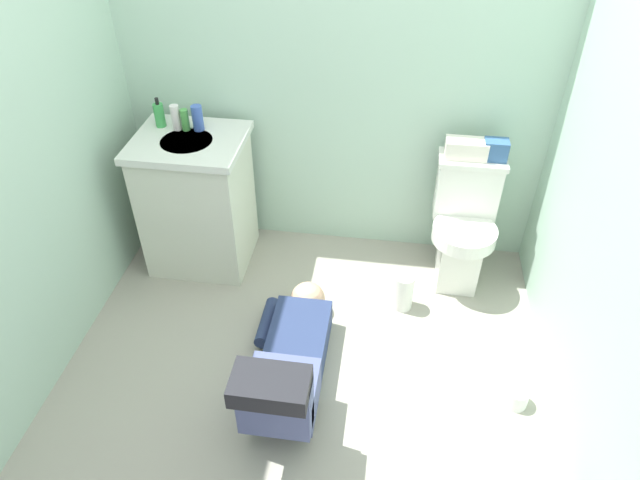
% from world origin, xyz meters
% --- Properties ---
extents(ground_plane, '(2.88, 3.08, 0.04)m').
position_xyz_m(ground_plane, '(0.00, 0.00, -0.02)').
color(ground_plane, '#9C9889').
extents(wall_back, '(2.54, 0.08, 2.40)m').
position_xyz_m(wall_back, '(0.00, 1.08, 1.20)').
color(wall_back, '#ADCEB8').
rests_on(wall_back, ground_plane).
extents(wall_left, '(0.08, 2.08, 2.40)m').
position_xyz_m(wall_left, '(-1.23, 0.00, 1.20)').
color(wall_left, '#ADCEB8').
rests_on(wall_left, ground_plane).
extents(wall_right, '(0.08, 2.08, 2.40)m').
position_xyz_m(wall_right, '(1.23, 0.00, 1.20)').
color(wall_right, '#ADCEB8').
rests_on(wall_right, ground_plane).
extents(toilet, '(0.36, 0.46, 0.75)m').
position_xyz_m(toilet, '(0.78, 0.78, 0.37)').
color(toilet, white).
rests_on(toilet, ground_plane).
extents(vanity_cabinet, '(0.60, 0.52, 0.82)m').
position_xyz_m(vanity_cabinet, '(-0.75, 0.72, 0.42)').
color(vanity_cabinet, beige).
rests_on(vanity_cabinet, ground_plane).
extents(faucet, '(0.02, 0.02, 0.10)m').
position_xyz_m(faucet, '(-0.75, 0.86, 0.87)').
color(faucet, silver).
rests_on(faucet, vanity_cabinet).
extents(person_plumber, '(0.39, 1.06, 0.52)m').
position_xyz_m(person_plumber, '(-0.05, -0.17, 0.18)').
color(person_plumber, navy).
rests_on(person_plumber, ground_plane).
extents(tissue_box, '(0.22, 0.11, 0.10)m').
position_xyz_m(tissue_box, '(0.73, 0.87, 0.80)').
color(tissue_box, silver).
rests_on(tissue_box, toilet).
extents(toiletry_bag, '(0.12, 0.09, 0.11)m').
position_xyz_m(toiletry_bag, '(0.88, 0.87, 0.81)').
color(toiletry_bag, '#33598C').
rests_on(toiletry_bag, toilet).
extents(soap_dispenser, '(0.06, 0.06, 0.17)m').
position_xyz_m(soap_dispenser, '(-0.94, 0.84, 0.89)').
color(soap_dispenser, green).
rests_on(soap_dispenser, vanity_cabinet).
extents(bottle_white, '(0.05, 0.05, 0.14)m').
position_xyz_m(bottle_white, '(-0.83, 0.82, 0.89)').
color(bottle_white, silver).
rests_on(bottle_white, vanity_cabinet).
extents(bottle_green, '(0.04, 0.04, 0.12)m').
position_xyz_m(bottle_green, '(-0.78, 0.82, 0.88)').
color(bottle_green, '#4A9E48').
rests_on(bottle_green, vanity_cabinet).
extents(bottle_blue, '(0.06, 0.06, 0.14)m').
position_xyz_m(bottle_blue, '(-0.72, 0.83, 0.89)').
color(bottle_blue, '#3F5FBB').
rests_on(bottle_blue, vanity_cabinet).
extents(paper_towel_roll, '(0.11, 0.11, 0.22)m').
position_xyz_m(paper_towel_roll, '(0.48, 0.46, 0.11)').
color(paper_towel_roll, white).
rests_on(paper_towel_roll, ground_plane).
extents(toilet_paper_roll, '(0.11, 0.11, 0.10)m').
position_xyz_m(toilet_paper_roll, '(1.03, -0.12, 0.05)').
color(toilet_paper_roll, white).
rests_on(toilet_paper_roll, ground_plane).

